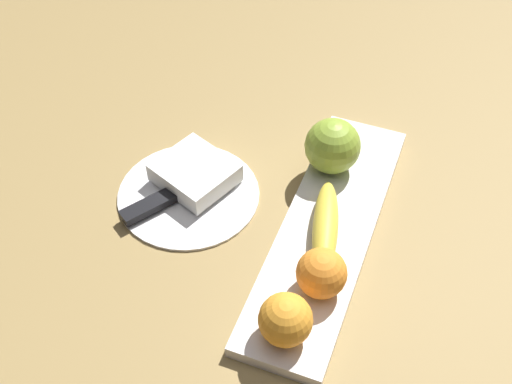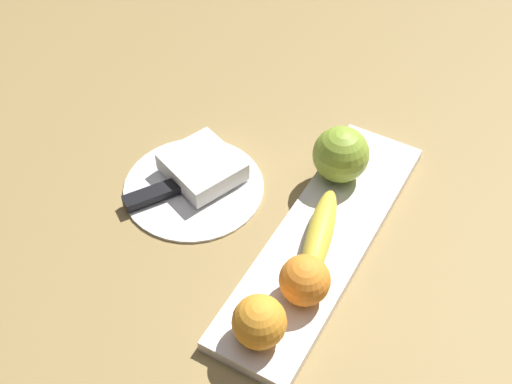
{
  "view_description": "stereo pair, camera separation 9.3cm",
  "coord_description": "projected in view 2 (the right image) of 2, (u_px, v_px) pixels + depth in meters",
  "views": [
    {
      "loc": [
        -0.57,
        -0.12,
        0.74
      ],
      "look_at": [
        0.01,
        0.1,
        0.05
      ],
      "focal_mm": 47.78,
      "sensor_mm": 36.0,
      "label": 1
    },
    {
      "loc": [
        -0.53,
        -0.2,
        0.74
      ],
      "look_at": [
        0.01,
        0.1,
        0.05
      ],
      "focal_mm": 47.78,
      "sensor_mm": 36.0,
      "label": 2
    }
  ],
  "objects": [
    {
      "name": "orange_near_banana",
      "position": [
        305.0,
        280.0,
        0.83
      ],
      "size": [
        0.06,
        0.06,
        0.06
      ],
      "primitive_type": "sphere",
      "color": "orange",
      "rests_on": "fruit_tray"
    },
    {
      "name": "dinner_plate",
      "position": [
        194.0,
        187.0,
        1.0
      ],
      "size": [
        0.21,
        0.21,
        0.01
      ],
      "primitive_type": "cylinder",
      "color": "white",
      "rests_on": "ground_plane"
    },
    {
      "name": "fruit_tray",
      "position": [
        323.0,
        239.0,
        0.92
      ],
      "size": [
        0.44,
        0.12,
        0.02
      ],
      "primitive_type": "cube",
      "color": "silver",
      "rests_on": "ground_plane"
    },
    {
      "name": "ground_plane",
      "position": [
        318.0,
        251.0,
        0.92
      ],
      "size": [
        2.4,
        2.4,
        0.0
      ],
      "primitive_type": "plane",
      "color": "olive"
    },
    {
      "name": "apple",
      "position": [
        341.0,
        154.0,
        0.96
      ],
      "size": [
        0.08,
        0.08,
        0.08
      ],
      "primitive_type": "sphere",
      "color": "#8AAA34",
      "rests_on": "fruit_tray"
    },
    {
      "name": "orange_near_apple",
      "position": [
        258.0,
        321.0,
        0.79
      ],
      "size": [
        0.07,
        0.07,
        0.07
      ],
      "primitive_type": "sphere",
      "color": "orange",
      "rests_on": "fruit_tray"
    },
    {
      "name": "banana",
      "position": [
        321.0,
        235.0,
        0.9
      ],
      "size": [
        0.16,
        0.07,
        0.03
      ],
      "primitive_type": "ellipsoid",
      "rotation": [
        0.0,
        0.0,
        0.25
      ],
      "color": "gold",
      "rests_on": "fruit_tray"
    },
    {
      "name": "folded_napkin",
      "position": [
        202.0,
        166.0,
        1.0
      ],
      "size": [
        0.13,
        0.13,
        0.03
      ],
      "primitive_type": "cube",
      "rotation": [
        0.0,
        0.0,
        -0.38
      ],
      "color": "white",
      "rests_on": "dinner_plate"
    },
    {
      "name": "knife",
      "position": [
        164.0,
        190.0,
        0.98
      ],
      "size": [
        0.16,
        0.12,
        0.01
      ],
      "rotation": [
        0.0,
        0.0,
        -0.59
      ],
      "color": "silver",
      "rests_on": "dinner_plate"
    }
  ]
}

